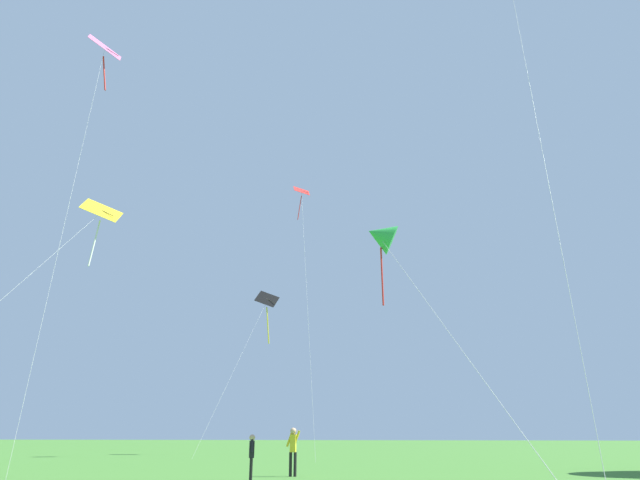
# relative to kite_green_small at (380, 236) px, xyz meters

# --- Properties ---
(kite_green_small) EXTENTS (4.37, 9.37, 8.82)m
(kite_green_small) POSITION_rel_kite_green_small_xyz_m (0.00, 0.00, 0.00)
(kite_green_small) COLOR green
(kite_green_small) RESTS_ON ground_plane
(kite_red_high) EXTENTS (3.92, 9.04, 22.87)m
(kite_red_high) POSITION_rel_kite_green_small_xyz_m (-8.88, 24.40, 12.88)
(kite_red_high) COLOR red
(kite_red_high) RESTS_ON ground_plane
(kite_yellow_diamond) EXTENTS (2.18, 12.19, 14.56)m
(kite_yellow_diamond) POSITION_rel_kite_green_small_xyz_m (-16.60, 7.19, 4.78)
(kite_yellow_diamond) COLOR yellow
(kite_yellow_diamond) RESTS_ON ground_plane
(kite_pink_low) EXTENTS (4.77, 7.45, 26.06)m
(kite_pink_low) POSITION_rel_kite_green_small_xyz_m (-17.72, 6.88, 15.97)
(kite_pink_low) COLOR pink
(kite_pink_low) RESTS_ON ground_plane
(kite_black_large) EXTENTS (2.90, 10.71, 14.57)m
(kite_black_large) POSITION_rel_kite_green_small_xyz_m (-13.26, 29.14, 4.37)
(kite_black_large) COLOR black
(kite_black_large) RESTS_ON ground_plane
(person_in_red_shirt) EXTENTS (0.26, 0.49, 1.56)m
(person_in_red_shirt) POSITION_rel_kite_green_small_xyz_m (-5.09, 1.98, -7.18)
(person_in_red_shirt) COLOR black
(person_in_red_shirt) RESTS_ON ground_plane
(person_far_back) EXTENTS (0.58, 0.25, 1.82)m
(person_far_back) POSITION_rel_kite_green_small_xyz_m (-4.22, 4.57, -7.03)
(person_far_back) COLOR black
(person_far_back) RESTS_ON ground_plane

